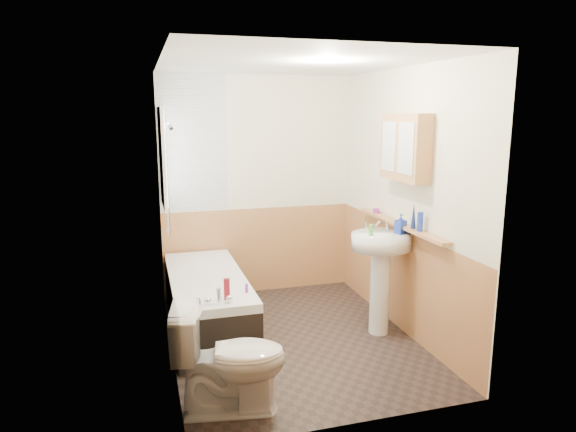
# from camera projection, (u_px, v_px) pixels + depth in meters

# --- Properties ---
(floor) EXTENTS (2.80, 2.80, 0.00)m
(floor) POSITION_uv_depth(u_px,v_px,m) (292.00, 339.00, 4.82)
(floor) COLOR black
(floor) RESTS_ON ground
(ceiling) EXTENTS (2.80, 2.80, 0.00)m
(ceiling) POSITION_uv_depth(u_px,v_px,m) (293.00, 63.00, 4.32)
(ceiling) COLOR white
(ceiling) RESTS_ON ground
(wall_back) EXTENTS (2.20, 0.02, 2.50)m
(wall_back) POSITION_uv_depth(u_px,v_px,m) (258.00, 187.00, 5.90)
(wall_back) COLOR #F2ECC8
(wall_back) RESTS_ON ground
(wall_front) EXTENTS (2.20, 0.02, 2.50)m
(wall_front) POSITION_uv_depth(u_px,v_px,m) (357.00, 248.00, 3.25)
(wall_front) COLOR #F2ECC8
(wall_front) RESTS_ON ground
(wall_left) EXTENTS (0.02, 2.80, 2.50)m
(wall_left) POSITION_uv_depth(u_px,v_px,m) (165.00, 215.00, 4.27)
(wall_left) COLOR #F2ECC8
(wall_left) RESTS_ON ground
(wall_right) EXTENTS (0.02, 2.80, 2.50)m
(wall_right) POSITION_uv_depth(u_px,v_px,m) (404.00, 202.00, 4.88)
(wall_right) COLOR #F2ECC8
(wall_right) RESTS_ON ground
(wainscot_right) EXTENTS (0.01, 2.80, 1.00)m
(wainscot_right) POSITION_uv_depth(u_px,v_px,m) (399.00, 278.00, 5.02)
(wainscot_right) COLOR tan
(wainscot_right) RESTS_ON wall_right
(wainscot_front) EXTENTS (2.20, 0.01, 1.00)m
(wainscot_front) POSITION_uv_depth(u_px,v_px,m) (352.00, 356.00, 3.42)
(wainscot_front) COLOR tan
(wainscot_front) RESTS_ON wall_front
(wainscot_back) EXTENTS (2.20, 0.01, 1.00)m
(wainscot_back) POSITION_uv_depth(u_px,v_px,m) (259.00, 250.00, 6.03)
(wainscot_back) COLOR tan
(wainscot_back) RESTS_ON wall_back
(tile_cladding_left) EXTENTS (0.01, 2.80, 2.50)m
(tile_cladding_left) POSITION_uv_depth(u_px,v_px,m) (168.00, 215.00, 4.28)
(tile_cladding_left) COLOR white
(tile_cladding_left) RESTS_ON wall_left
(tile_return_back) EXTENTS (0.75, 0.01, 1.50)m
(tile_return_back) POSITION_uv_depth(u_px,v_px,m) (193.00, 144.00, 5.58)
(tile_return_back) COLOR white
(tile_return_back) RESTS_ON wall_back
(window) EXTENTS (0.03, 0.79, 0.99)m
(window) POSITION_uv_depth(u_px,v_px,m) (163.00, 157.00, 5.10)
(window) COLOR white
(window) RESTS_ON wall_left
(bathtub) EXTENTS (0.70, 1.78, 0.69)m
(bathtub) POSITION_uv_depth(u_px,v_px,m) (207.00, 301.00, 5.00)
(bathtub) COLOR black
(bathtub) RESTS_ON floor
(shower_riser) EXTENTS (0.11, 0.08, 1.25)m
(shower_riser) POSITION_uv_depth(u_px,v_px,m) (167.00, 160.00, 4.83)
(shower_riser) COLOR silver
(shower_riser) RESTS_ON wall_left
(toilet) EXTENTS (0.86, 0.57, 0.78)m
(toilet) POSITION_uv_depth(u_px,v_px,m) (230.00, 359.00, 3.60)
(toilet) COLOR white
(toilet) RESTS_ON floor
(sink) EXTENTS (0.58, 0.47, 1.11)m
(sink) POSITION_uv_depth(u_px,v_px,m) (381.00, 262.00, 4.82)
(sink) COLOR white
(sink) RESTS_ON floor
(pine_shelf) EXTENTS (0.10, 1.56, 0.03)m
(pine_shelf) POSITION_uv_depth(u_px,v_px,m) (400.00, 224.00, 4.84)
(pine_shelf) COLOR tan
(pine_shelf) RESTS_ON wall_right
(medicine_cabinet) EXTENTS (0.17, 0.66, 0.60)m
(medicine_cabinet) POSITION_uv_depth(u_px,v_px,m) (405.00, 147.00, 4.61)
(medicine_cabinet) COLOR tan
(medicine_cabinet) RESTS_ON wall_right
(foam_can) EXTENTS (0.06, 0.06, 0.17)m
(foam_can) POSITION_uv_depth(u_px,v_px,m) (420.00, 222.00, 4.48)
(foam_can) COLOR #19339E
(foam_can) RESTS_ON pine_shelf
(green_bottle) EXTENTS (0.06, 0.06, 0.24)m
(green_bottle) POSITION_uv_depth(u_px,v_px,m) (414.00, 215.00, 4.59)
(green_bottle) COLOR navy
(green_bottle) RESTS_ON pine_shelf
(black_jar) EXTENTS (0.08, 0.08, 0.04)m
(black_jar) POSITION_uv_depth(u_px,v_px,m) (376.00, 211.00, 5.31)
(black_jar) COLOR purple
(black_jar) RESTS_ON pine_shelf
(soap_bottle) EXTENTS (0.14, 0.20, 0.09)m
(soap_bottle) POSITION_uv_depth(u_px,v_px,m) (400.00, 229.00, 4.73)
(soap_bottle) COLOR #19339E
(soap_bottle) RESTS_ON sink
(clear_bottle) EXTENTS (0.04, 0.04, 0.11)m
(clear_bottle) POSITION_uv_depth(u_px,v_px,m) (371.00, 230.00, 4.65)
(clear_bottle) COLOR #59C647
(clear_bottle) RESTS_ON sink
(blue_gel) EXTENTS (0.06, 0.04, 0.18)m
(blue_gel) POSITION_uv_depth(u_px,v_px,m) (227.00, 289.00, 4.29)
(blue_gel) COLOR maroon
(blue_gel) RESTS_ON bathtub
(cream_jar) EXTENTS (0.08, 0.08, 0.05)m
(cream_jar) POSITION_uv_depth(u_px,v_px,m) (196.00, 302.00, 4.18)
(cream_jar) COLOR navy
(cream_jar) RESTS_ON bathtub
(orange_bottle) EXTENTS (0.03, 0.03, 0.08)m
(orange_bottle) POSITION_uv_depth(u_px,v_px,m) (247.00, 288.00, 4.47)
(orange_bottle) COLOR purple
(orange_bottle) RESTS_ON bathtub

